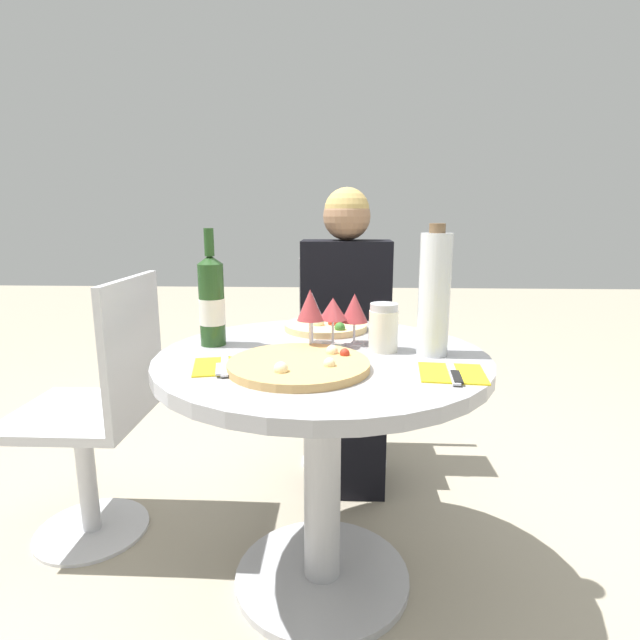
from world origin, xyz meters
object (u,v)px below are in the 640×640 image
object	(u,v)px
chair_behind_diner	(345,365)
tall_carafe	(434,294)
pizza_large	(299,365)
chair_empty_side	(100,415)
seated_diner	(345,350)
wine_bottle	(212,301)
dining_table	(322,415)

from	to	relation	value
chair_behind_diner	tall_carafe	bearing A→B (deg)	105.95
pizza_large	tall_carafe	size ratio (longest dim) A/B	1.00
chair_behind_diner	chair_empty_side	size ratio (longest dim) A/B	1.00
chair_empty_side	seated_diner	bearing A→B (deg)	-60.55
chair_empty_side	wine_bottle	distance (m)	0.59
chair_empty_side	chair_behind_diner	bearing A→B (deg)	-53.64
tall_carafe	pizza_large	bearing A→B (deg)	-157.16
pizza_large	tall_carafe	distance (m)	0.40
dining_table	pizza_large	world-z (taller)	pizza_large
seated_diner	chair_empty_side	distance (m)	0.93
chair_behind_diner	wine_bottle	bearing A→B (deg)	61.46
dining_table	seated_diner	size ratio (longest dim) A/B	0.76
chair_behind_diner	wine_bottle	size ratio (longest dim) A/B	2.66
chair_empty_side	pizza_large	xyz separation A→B (m)	(0.68, -0.34, 0.29)
chair_empty_side	wine_bottle	xyz separation A→B (m)	(0.42, -0.12, 0.40)
seated_diner	chair_empty_side	bearing A→B (deg)	29.45
chair_behind_diner	seated_diner	bearing A→B (deg)	90.00
tall_carafe	chair_behind_diner	bearing A→B (deg)	105.95
pizza_large	tall_carafe	xyz separation A→B (m)	(0.34, 0.14, 0.15)
seated_diner	chair_empty_side	world-z (taller)	seated_diner
dining_table	pizza_large	bearing A→B (deg)	-109.96
wine_bottle	chair_behind_diner	bearing A→B (deg)	61.46
pizza_large	wine_bottle	bearing A→B (deg)	140.56
wine_bottle	tall_carafe	world-z (taller)	tall_carafe
dining_table	tall_carafe	world-z (taller)	tall_carafe
seated_diner	chair_empty_side	size ratio (longest dim) A/B	1.34
seated_diner	tall_carafe	bearing A→B (deg)	109.13
chair_empty_side	pizza_large	world-z (taller)	chair_empty_side
wine_bottle	tall_carafe	bearing A→B (deg)	-6.92
chair_behind_diner	seated_diner	xyz separation A→B (m)	(-0.00, -0.14, 0.10)
seated_diner	pizza_large	world-z (taller)	seated_diner
dining_table	wine_bottle	xyz separation A→B (m)	(-0.32, 0.08, 0.30)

